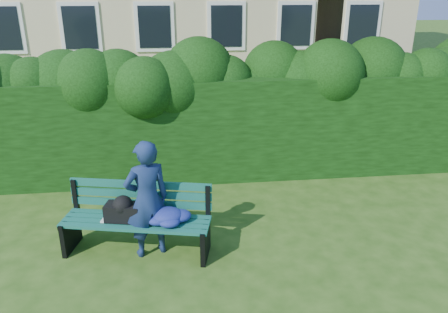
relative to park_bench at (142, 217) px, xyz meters
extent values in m
plane|color=#284D13|center=(1.15, 0.24, -0.50)|extent=(80.00, 80.00, 0.00)
cube|color=white|center=(-4.85, 10.22, 1.50)|extent=(1.30, 0.08, 1.60)
cube|color=black|center=(-4.85, 10.18, 1.50)|extent=(1.05, 0.04, 1.35)
cube|color=white|center=(-2.45, 10.22, 1.50)|extent=(1.30, 0.08, 1.60)
cube|color=black|center=(-2.45, 10.18, 1.50)|extent=(1.05, 0.04, 1.35)
cube|color=white|center=(-0.05, 10.22, 1.50)|extent=(1.30, 0.08, 1.60)
cube|color=black|center=(-0.05, 10.18, 1.50)|extent=(1.05, 0.04, 1.35)
cube|color=white|center=(2.35, 10.22, 1.50)|extent=(1.30, 0.08, 1.60)
cube|color=black|center=(2.35, 10.18, 1.50)|extent=(1.05, 0.04, 1.35)
cube|color=white|center=(4.75, 10.22, 1.50)|extent=(1.30, 0.08, 1.60)
cube|color=black|center=(4.75, 10.18, 1.50)|extent=(1.05, 0.04, 1.35)
cube|color=white|center=(7.15, 10.22, 1.50)|extent=(1.30, 0.08, 1.60)
cube|color=black|center=(7.15, 10.18, 1.50)|extent=(1.05, 0.04, 1.35)
cube|color=black|center=(1.15, 2.44, 0.40)|extent=(10.00, 1.00, 1.80)
cylinder|color=black|center=(3.45, 3.34, 2.08)|extent=(0.48, 0.48, 5.16)
cube|color=#0E4A3B|center=(-0.13, -0.20, -0.05)|extent=(1.86, 0.52, 0.04)
cube|color=#0E4A3B|center=(-0.10, -0.08, -0.05)|extent=(1.86, 0.52, 0.04)
cube|color=#0E4A3B|center=(-0.07, 0.03, -0.05)|extent=(1.86, 0.52, 0.04)
cube|color=#0E4A3B|center=(-0.04, 0.15, -0.05)|extent=(1.86, 0.52, 0.04)
cube|color=#0E4A3B|center=(-0.03, 0.23, 0.08)|extent=(1.84, 0.46, 0.10)
cube|color=#0E4A3B|center=(-0.02, 0.24, 0.21)|extent=(1.84, 0.46, 0.10)
cube|color=#0E4A3B|center=(-0.02, 0.25, 0.34)|extent=(1.84, 0.46, 0.10)
cube|color=black|center=(-0.95, 0.18, -0.28)|extent=(0.17, 0.50, 0.44)
cube|color=black|center=(-0.90, 0.43, 0.15)|extent=(0.07, 0.07, 0.45)
cube|color=black|center=(-0.97, 0.13, -0.06)|extent=(0.15, 0.42, 0.05)
cube|color=black|center=(0.78, -0.22, -0.28)|extent=(0.17, 0.50, 0.44)
cube|color=black|center=(0.84, 0.03, 0.15)|extent=(0.07, 0.07, 0.45)
cube|color=black|center=(0.77, -0.27, -0.06)|extent=(0.15, 0.42, 0.05)
cube|color=white|center=(-0.42, 0.00, -0.02)|extent=(0.20, 0.17, 0.02)
cube|color=black|center=(-0.23, 0.01, 0.08)|extent=(0.49, 0.33, 0.22)
imported|color=navy|center=(0.08, -0.06, 0.27)|extent=(0.65, 0.53, 1.54)
camera|label=1|loc=(0.45, -4.99, 2.73)|focal=35.00mm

